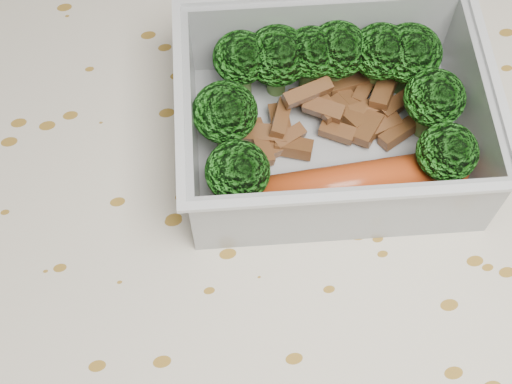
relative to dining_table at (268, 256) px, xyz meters
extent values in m
cube|color=brown|center=(0.00, 0.00, 0.06)|extent=(1.40, 0.90, 0.04)
cube|color=silver|center=(0.00, 0.00, 0.09)|extent=(1.46, 0.96, 0.01)
cube|color=silver|center=(0.04, 0.03, 0.09)|extent=(0.18, 0.14, 0.00)
cube|color=silver|center=(0.05, 0.09, 0.12)|extent=(0.16, 0.03, 0.05)
cube|color=silver|center=(0.03, -0.03, 0.12)|extent=(0.16, 0.03, 0.05)
cube|color=silver|center=(0.12, 0.02, 0.12)|extent=(0.02, 0.11, 0.05)
cube|color=silver|center=(-0.04, 0.04, 0.12)|extent=(0.02, 0.11, 0.05)
cube|color=silver|center=(0.03, -0.04, 0.15)|extent=(0.17, 0.03, 0.00)
cube|color=silver|center=(0.12, 0.02, 0.15)|extent=(0.02, 0.12, 0.00)
cube|color=silver|center=(-0.04, 0.04, 0.15)|extent=(0.02, 0.12, 0.00)
cylinder|color=#608C3F|center=(0.00, 0.07, 0.10)|extent=(0.01, 0.01, 0.02)
ellipsoid|color=#2C8922|center=(0.00, 0.07, 0.13)|extent=(0.03, 0.03, 0.03)
cylinder|color=#608C3F|center=(0.02, 0.07, 0.10)|extent=(0.01, 0.01, 0.02)
ellipsoid|color=#2C8922|center=(0.02, 0.07, 0.13)|extent=(0.04, 0.04, 0.03)
cylinder|color=#608C3F|center=(0.04, 0.07, 0.10)|extent=(0.01, 0.01, 0.02)
ellipsoid|color=#2C8922|center=(0.04, 0.07, 0.13)|extent=(0.03, 0.03, 0.03)
cylinder|color=#608C3F|center=(0.05, 0.07, 0.10)|extent=(0.01, 0.01, 0.02)
ellipsoid|color=#2C8922|center=(0.05, 0.07, 0.13)|extent=(0.04, 0.04, 0.03)
cylinder|color=#608C3F|center=(0.08, 0.06, 0.10)|extent=(0.01, 0.01, 0.02)
ellipsoid|color=#2C8922|center=(0.08, 0.06, 0.13)|extent=(0.03, 0.03, 0.03)
cylinder|color=#608C3F|center=(0.09, 0.06, 0.10)|extent=(0.01, 0.01, 0.02)
ellipsoid|color=#2C8922|center=(0.09, 0.06, 0.13)|extent=(0.04, 0.04, 0.03)
cylinder|color=#608C3F|center=(-0.02, 0.04, 0.10)|extent=(0.01, 0.01, 0.02)
ellipsoid|color=#2C8922|center=(-0.02, 0.04, 0.13)|extent=(0.04, 0.04, 0.03)
cylinder|color=#608C3F|center=(0.10, 0.02, 0.10)|extent=(0.01, 0.01, 0.02)
ellipsoid|color=#2C8922|center=(0.10, 0.02, 0.13)|extent=(0.03, 0.03, 0.03)
cylinder|color=#608C3F|center=(-0.02, 0.00, 0.10)|extent=(0.01, 0.01, 0.02)
ellipsoid|color=#2C8922|center=(-0.02, 0.00, 0.13)|extent=(0.03, 0.03, 0.03)
cylinder|color=#608C3F|center=(0.09, -0.01, 0.10)|extent=(0.01, 0.01, 0.02)
ellipsoid|color=#2C8922|center=(0.09, -0.01, 0.13)|extent=(0.03, 0.03, 0.03)
cube|color=brown|center=(0.08, 0.02, 0.10)|extent=(0.03, 0.02, 0.01)
cube|color=brown|center=(0.08, 0.04, 0.10)|extent=(0.02, 0.02, 0.01)
cube|color=brown|center=(0.02, 0.02, 0.10)|extent=(0.02, 0.02, 0.01)
cube|color=brown|center=(0.03, 0.05, 0.12)|extent=(0.03, 0.02, 0.01)
cube|color=brown|center=(0.01, 0.04, 0.11)|extent=(0.02, 0.03, 0.01)
cube|color=brown|center=(0.00, 0.03, 0.10)|extent=(0.01, 0.03, 0.01)
cube|color=brown|center=(0.06, 0.06, 0.10)|extent=(0.02, 0.03, 0.01)
cube|color=brown|center=(0.04, 0.04, 0.11)|extent=(0.02, 0.02, 0.01)
cube|color=brown|center=(0.00, 0.04, 0.10)|extent=(0.03, 0.02, 0.01)
cube|color=brown|center=(0.07, 0.05, 0.10)|extent=(0.02, 0.02, 0.01)
cube|color=brown|center=(0.05, 0.03, 0.10)|extent=(0.02, 0.02, 0.01)
cube|color=brown|center=(0.04, 0.06, 0.10)|extent=(0.03, 0.01, 0.01)
cube|color=brown|center=(0.07, 0.03, 0.10)|extent=(0.03, 0.02, 0.01)
cube|color=brown|center=(0.06, 0.03, 0.10)|extent=(0.02, 0.02, 0.01)
cube|color=brown|center=(0.06, 0.06, 0.10)|extent=(0.03, 0.01, 0.01)
cube|color=brown|center=(0.02, 0.04, 0.10)|extent=(0.01, 0.02, 0.01)
cube|color=brown|center=(0.07, 0.04, 0.10)|extent=(0.03, 0.01, 0.01)
cube|color=brown|center=(0.02, 0.03, 0.10)|extent=(0.02, 0.02, 0.01)
cube|color=brown|center=(0.05, 0.04, 0.10)|extent=(0.02, 0.03, 0.01)
cube|color=brown|center=(0.04, 0.04, 0.11)|extent=(0.03, 0.02, 0.01)
cube|color=brown|center=(0.01, 0.03, 0.10)|extent=(0.01, 0.02, 0.01)
cube|color=brown|center=(0.08, 0.05, 0.11)|extent=(0.02, 0.03, 0.01)
cylinder|color=#BD4218|center=(0.04, -0.01, 0.11)|extent=(0.12, 0.03, 0.02)
sphere|color=#BD4218|center=(0.10, -0.01, 0.11)|extent=(0.02, 0.02, 0.02)
sphere|color=#BD4218|center=(-0.02, -0.01, 0.11)|extent=(0.02, 0.02, 0.02)
camera|label=1|loc=(-0.05, -0.18, 0.45)|focal=50.00mm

